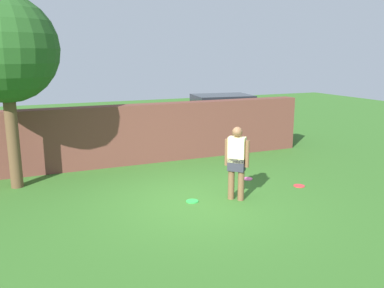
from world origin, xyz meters
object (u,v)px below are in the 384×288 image
(person, at_px, (237,160))
(frisbee_red, at_px, (299,186))
(tree, at_px, (4,50))
(frisbee_green, at_px, (192,201))
(car, at_px, (222,119))
(frisbee_pink, at_px, (247,179))

(person, xyz_separation_m, frisbee_red, (1.86, 0.19, -0.89))
(tree, bearing_deg, frisbee_green, -36.67)
(car, height_order, frisbee_pink, car)
(tree, relative_size, frisbee_pink, 16.49)
(tree, relative_size, person, 2.75)
(person, bearing_deg, car, -70.46)
(tree, height_order, person, tree)
(person, height_order, frisbee_pink, person)
(frisbee_pink, distance_m, frisbee_red, 1.32)
(tree, distance_m, frisbee_green, 5.38)
(car, xyz_separation_m, frisbee_red, (-0.64, -5.29, -0.85))
(tree, xyz_separation_m, frisbee_pink, (5.41, -1.65, -3.21))
(frisbee_green, distance_m, frisbee_red, 2.79)
(tree, bearing_deg, car, 20.90)
(frisbee_pink, height_order, frisbee_red, same)
(car, bearing_deg, frisbee_pink, 77.94)
(frisbee_green, relative_size, frisbee_red, 1.00)
(frisbee_green, xyz_separation_m, frisbee_red, (2.79, -0.07, 0.00))
(frisbee_green, relative_size, frisbee_pink, 1.00)
(person, relative_size, car, 0.37)
(person, height_order, car, car)
(car, distance_m, frisbee_red, 5.40)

